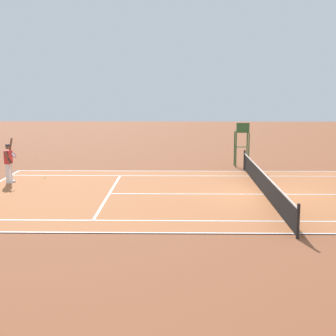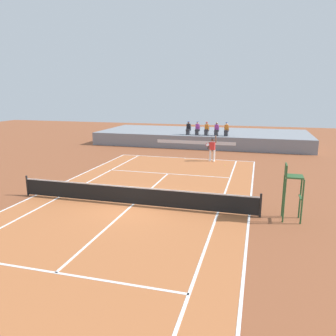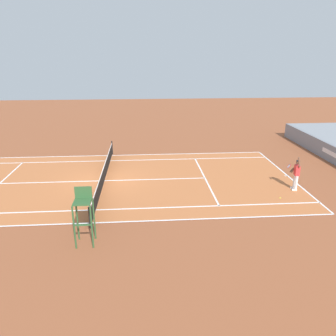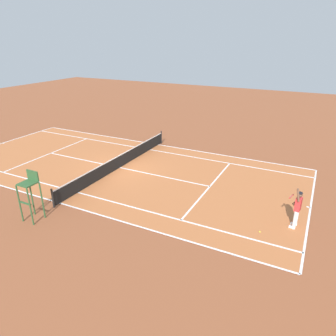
% 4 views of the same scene
% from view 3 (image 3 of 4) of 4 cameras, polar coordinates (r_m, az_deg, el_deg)
% --- Properties ---
extents(ground_plane, '(80.00, 80.00, 0.00)m').
position_cam_3_polar(ground_plane, '(21.04, -10.98, -2.24)').
color(ground_plane, brown).
extents(court, '(11.08, 23.88, 0.03)m').
position_cam_3_polar(court, '(21.04, -10.98, -2.21)').
color(court, '#B76638').
rests_on(court, ground).
extents(net, '(11.98, 0.10, 1.07)m').
position_cam_3_polar(net, '(20.86, -11.07, -0.90)').
color(net, black).
rests_on(net, ground).
extents(tennis_player, '(0.80, 0.62, 2.08)m').
position_cam_3_polar(tennis_player, '(20.41, 21.39, -0.95)').
color(tennis_player, white).
rests_on(tennis_player, ground).
extents(tennis_ball, '(0.07, 0.07, 0.07)m').
position_cam_3_polar(tennis_ball, '(19.24, 18.92, -4.94)').
color(tennis_ball, '#D1E533').
rests_on(tennis_ball, ground).
extents(umpire_chair, '(0.77, 0.77, 2.44)m').
position_cam_3_polar(umpire_chair, '(13.94, -14.49, -6.97)').
color(umpire_chair, '#2D562D').
rests_on(umpire_chair, ground).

